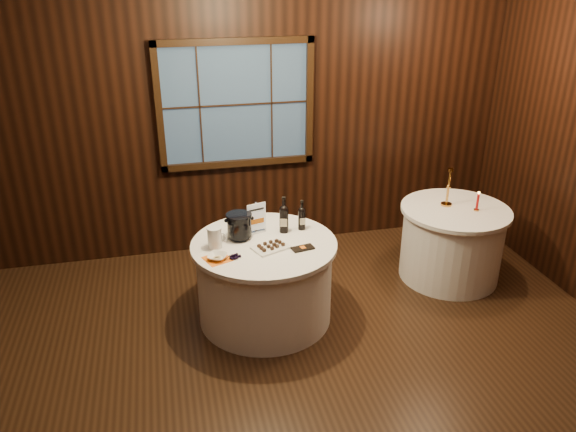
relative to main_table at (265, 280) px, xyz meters
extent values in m
plane|color=black|center=(0.00, -1.00, -0.39)|extent=(6.00, 6.00, 0.00)
cube|color=black|center=(0.00, 1.50, 1.11)|extent=(6.00, 0.02, 3.00)
cube|color=#344C6D|center=(0.00, 1.47, 1.26)|extent=(1.50, 0.01, 1.20)
cylinder|color=white|center=(0.00, 0.00, -0.02)|extent=(1.20, 1.20, 0.73)
cylinder|color=white|center=(0.00, 0.00, 0.36)|extent=(1.28, 1.28, 0.04)
cylinder|color=white|center=(2.00, 0.30, -0.02)|extent=(1.00, 1.00, 0.73)
cylinder|color=white|center=(2.00, 0.30, 0.36)|extent=(1.08, 1.08, 0.04)
cube|color=#B7B6BD|center=(-0.03, 0.23, 0.39)|extent=(0.17, 0.12, 0.02)
cube|color=#B7B6BD|center=(-0.03, 0.23, 0.54)|extent=(0.02, 0.02, 0.28)
cube|color=white|center=(-0.03, 0.21, 0.54)|extent=(0.18, 0.06, 0.26)
cylinder|color=black|center=(0.22, 0.17, 0.49)|extent=(0.08, 0.08, 0.22)
sphere|color=black|center=(0.22, 0.17, 0.60)|extent=(0.08, 0.08, 0.08)
cylinder|color=black|center=(0.22, 0.17, 0.66)|extent=(0.03, 0.03, 0.10)
cylinder|color=black|center=(0.22, 0.17, 0.71)|extent=(0.04, 0.04, 0.02)
cube|color=beige|center=(0.22, 0.13, 0.49)|extent=(0.06, 0.02, 0.08)
cylinder|color=black|center=(0.39, 0.19, 0.47)|extent=(0.07, 0.07, 0.18)
sphere|color=black|center=(0.39, 0.19, 0.57)|extent=(0.07, 0.07, 0.07)
cylinder|color=black|center=(0.39, 0.19, 0.62)|extent=(0.03, 0.03, 0.08)
cylinder|color=black|center=(0.39, 0.19, 0.66)|extent=(0.03, 0.03, 0.02)
cube|color=beige|center=(0.39, 0.15, 0.47)|extent=(0.05, 0.00, 0.06)
cylinder|color=black|center=(-0.19, 0.13, 0.40)|extent=(0.16, 0.16, 0.03)
cylinder|color=black|center=(-0.19, 0.13, 0.50)|extent=(0.21, 0.21, 0.18)
cylinder|color=black|center=(-0.19, 0.13, 0.61)|extent=(0.23, 0.23, 0.02)
cube|color=white|center=(0.04, -0.12, 0.39)|extent=(0.35, 0.30, 0.02)
cube|color=black|center=(0.30, -0.19, 0.39)|extent=(0.20, 0.13, 0.02)
cylinder|color=#322712|center=(-0.35, -0.23, 0.40)|extent=(0.07, 0.02, 0.03)
cylinder|color=white|center=(-0.42, 0.01, 0.47)|extent=(0.12, 0.12, 0.18)
cylinder|color=white|center=(-0.42, 0.01, 0.56)|extent=(0.13, 0.13, 0.01)
torus|color=white|center=(-0.36, 0.01, 0.48)|extent=(0.09, 0.04, 0.09)
cube|color=orange|center=(-0.43, -0.21, 0.38)|extent=(0.26, 0.26, 0.00)
imported|color=white|center=(-0.43, -0.21, 0.41)|extent=(0.21, 0.21, 0.04)
cylinder|color=#BB853A|center=(1.94, 0.39, 0.39)|extent=(0.11, 0.11, 0.02)
cylinder|color=#BB853A|center=(1.94, 0.39, 0.57)|extent=(0.02, 0.02, 0.34)
cylinder|color=#BB853A|center=(1.94, 0.39, 0.76)|extent=(0.06, 0.06, 0.03)
cylinder|color=#BB853A|center=(2.17, 0.21, 0.39)|extent=(0.05, 0.05, 0.01)
cylinder|color=#B30D0D|center=(2.17, 0.21, 0.48)|extent=(0.02, 0.02, 0.16)
sphere|color=#FFB23F|center=(2.17, 0.21, 0.57)|extent=(0.02, 0.02, 0.02)
camera|label=1|loc=(-0.78, -4.29, 2.62)|focal=35.00mm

